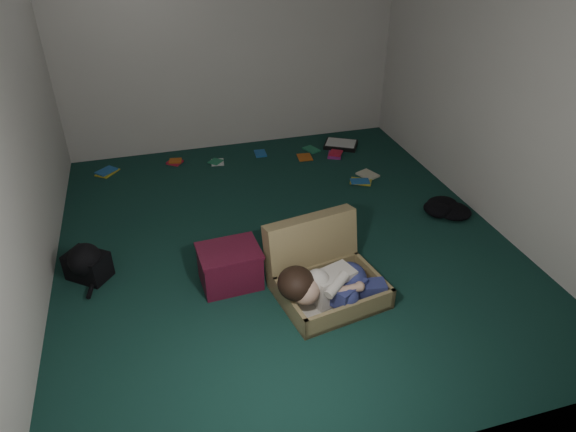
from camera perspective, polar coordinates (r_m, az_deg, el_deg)
floor at (r=4.76m, az=-0.50°, el=-2.65°), size 4.50×4.50×0.00m
wall_back at (r=6.27m, az=-6.46°, el=18.89°), size 4.50×0.00×4.50m
wall_front at (r=2.32m, az=14.67°, el=-6.59°), size 4.50×0.00×4.50m
wall_left at (r=4.13m, az=-28.66°, el=8.15°), size 0.00×4.50×4.50m
wall_right at (r=5.05m, az=22.52°, el=13.48°), size 0.00×4.50×4.50m
suitcase at (r=4.09m, az=3.95°, el=-6.33°), size 0.90×0.88×0.57m
person at (r=3.91m, az=4.70°, el=-7.63°), size 0.87×0.42×0.36m
maroon_bin at (r=4.18m, az=-6.47°, el=-5.59°), size 0.51×0.41×0.34m
backpack at (r=4.56m, az=-21.37°, el=-5.07°), size 0.53×0.52×0.25m
clothing_pile at (r=5.39m, az=17.03°, el=1.18°), size 0.49×0.43×0.14m
paper_tray at (r=6.60m, az=5.89°, el=7.90°), size 0.50×0.46×0.06m
book_scatter at (r=6.18m, az=-1.06°, el=6.13°), size 3.07×1.30×0.02m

